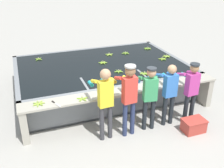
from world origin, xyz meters
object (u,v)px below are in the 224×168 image
at_px(banana_bunch_ledge_0, 82,99).
at_px(banana_bunch_floating_5, 39,59).
at_px(worker_2, 150,93).
at_px(banana_bunch_floating_3, 147,48).
at_px(banana_bunch_floating_7, 109,54).
at_px(knife_0, 55,103).
at_px(banana_bunch_floating_8, 119,71).
at_px(crate, 194,125).
at_px(banana_bunch_floating_0, 144,73).
at_px(banana_bunch_floating_6, 125,53).
at_px(banana_bunch_ledge_1, 39,104).
at_px(worker_3, 169,90).
at_px(knife_1, 196,78).
at_px(worker_0, 105,98).
at_px(banana_bunch_floating_2, 163,59).
at_px(banana_bunch_floating_1, 103,63).
at_px(banana_bunch_floating_4, 166,56).
at_px(worker_1, 129,93).
at_px(worker_4, 191,87).

bearing_deg(banana_bunch_ledge_0, banana_bunch_floating_5, 101.87).
relative_size(worker_2, banana_bunch_floating_3, 5.77).
relative_size(banana_bunch_floating_7, knife_0, 0.83).
xyz_separation_m(banana_bunch_floating_8, crate, (1.09, -2.21, -0.72)).
bearing_deg(banana_bunch_floating_0, banana_bunch_floating_6, 83.62).
xyz_separation_m(banana_bunch_floating_0, banana_bunch_ledge_1, (-3.00, -0.75, 0.00)).
height_order(banana_bunch_floating_0, crate, banana_bunch_floating_0).
distance_m(worker_3, knife_1, 1.26).
bearing_deg(worker_0, banana_bunch_floating_3, 50.53).
height_order(banana_bunch_floating_2, banana_bunch_floating_6, same).
relative_size(worker_0, banana_bunch_floating_2, 6.34).
xyz_separation_m(banana_bunch_floating_8, knife_0, (-2.03, -1.23, -0.01)).
xyz_separation_m(banana_bunch_floating_5, crate, (3.15, -4.10, -0.72)).
relative_size(worker_3, banana_bunch_floating_7, 5.79).
xyz_separation_m(worker_0, knife_0, (-1.03, 0.48, -0.18)).
xyz_separation_m(worker_0, banana_bunch_ledge_1, (-1.38, 0.56, -0.17)).
bearing_deg(banana_bunch_floating_2, banana_bunch_floating_8, -164.02).
height_order(banana_bunch_floating_1, banana_bunch_floating_8, same).
relative_size(worker_0, banana_bunch_ledge_0, 6.34).
bearing_deg(crate, banana_bunch_floating_6, 93.89).
relative_size(worker_2, banana_bunch_floating_4, 5.74).
height_order(worker_1, knife_0, worker_1).
height_order(knife_0, crate, knife_0).
bearing_deg(banana_bunch_floating_5, worker_3, -52.58).
relative_size(worker_2, banana_bunch_floating_7, 5.83).
distance_m(banana_bunch_floating_4, knife_1, 1.86).
relative_size(banana_bunch_floating_4, banana_bunch_floating_7, 1.02).
relative_size(banana_bunch_ledge_0, knife_1, 0.79).
distance_m(worker_4, crate, 0.92).
height_order(banana_bunch_floating_5, banana_bunch_ledge_0, banana_bunch_ledge_0).
relative_size(banana_bunch_ledge_1, knife_1, 0.80).
relative_size(banana_bunch_floating_4, banana_bunch_floating_5, 1.26).
height_order(banana_bunch_floating_2, crate, banana_bunch_floating_2).
bearing_deg(banana_bunch_ledge_1, worker_2, -12.27).
bearing_deg(crate, worker_0, 166.42).
bearing_deg(banana_bunch_floating_3, banana_bunch_floating_1, -157.12).
distance_m(banana_bunch_floating_5, banana_bunch_ledge_0, 3.22).
xyz_separation_m(worker_0, banana_bunch_floating_1, (0.80, 2.55, -0.17)).
bearing_deg(banana_bunch_floating_3, banana_bunch_ledge_1, -145.83).
bearing_deg(banana_bunch_floating_2, worker_1, -134.23).
bearing_deg(worker_2, knife_1, 17.44).
distance_m(banana_bunch_ledge_0, banana_bunch_ledge_1, 0.98).
relative_size(banana_bunch_floating_8, crate, 0.50).
bearing_deg(worker_4, banana_bunch_floating_0, 112.83).
distance_m(banana_bunch_floating_5, banana_bunch_floating_6, 2.93).
height_order(banana_bunch_floating_7, knife_0, banana_bunch_floating_7).
bearing_deg(banana_bunch_floating_0, banana_bunch_floating_7, 100.92).
height_order(worker_3, banana_bunch_floating_8, worker_3).
bearing_deg(banana_bunch_ledge_0, banana_bunch_floating_3, 42.66).
bearing_deg(banana_bunch_floating_8, banana_bunch_floating_2, 15.98).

